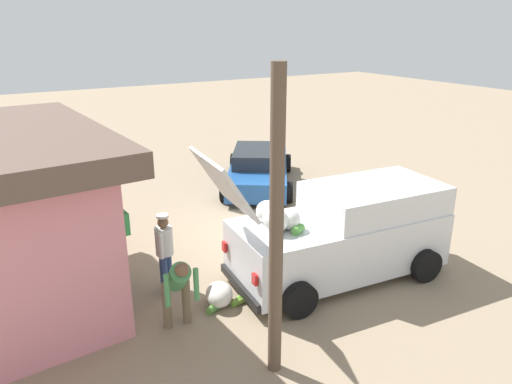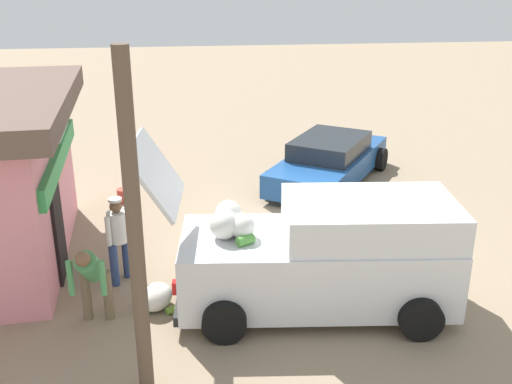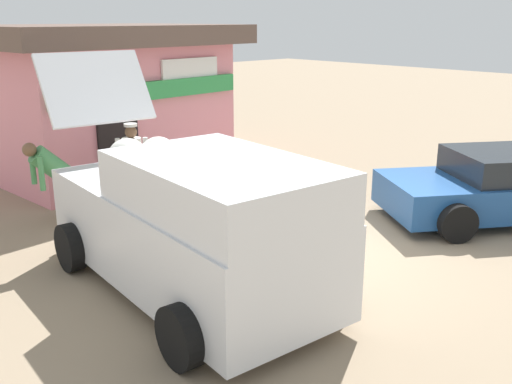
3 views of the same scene
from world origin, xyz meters
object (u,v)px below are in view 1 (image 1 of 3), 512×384
customer_bending (178,285)px  unloaded_banana_pile (220,295)px  parked_sedan (259,168)px  delivery_van (344,232)px  paint_bucket (103,219)px  vendor_standing (165,248)px

customer_bending → unloaded_banana_pile: 1.21m
parked_sedan → delivery_van: bearing=165.9°
delivery_van → unloaded_banana_pile: bearing=85.1°
delivery_van → paint_bucket: delivery_van is taller
parked_sedan → paint_bucket: (-0.76, 5.13, -0.41)m
vendor_standing → unloaded_banana_pile: bearing=-146.8°
parked_sedan → customer_bending: size_ratio=3.28×
parked_sedan → paint_bucket: 5.20m
parked_sedan → paint_bucket: parked_sedan is taller
delivery_van → parked_sedan: (5.84, -1.47, -0.37)m
delivery_van → customer_bending: delivery_van is taller
parked_sedan → customer_bending: bearing=139.5°
delivery_van → vendor_standing: 3.59m
delivery_van → paint_bucket: (5.09, 3.66, -0.79)m
delivery_van → vendor_standing: (1.23, 3.38, -0.04)m
vendor_standing → parked_sedan: bearing=-46.4°
customer_bending → vendor_standing: bearing=-11.3°
delivery_van → vendor_standing: bearing=69.9°
customer_bending → paint_bucket: (5.23, 0.01, -0.72)m
parked_sedan → unloaded_banana_pile: 7.01m
parked_sedan → vendor_standing: bearing=133.6°
delivery_van → paint_bucket: size_ratio=15.43×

